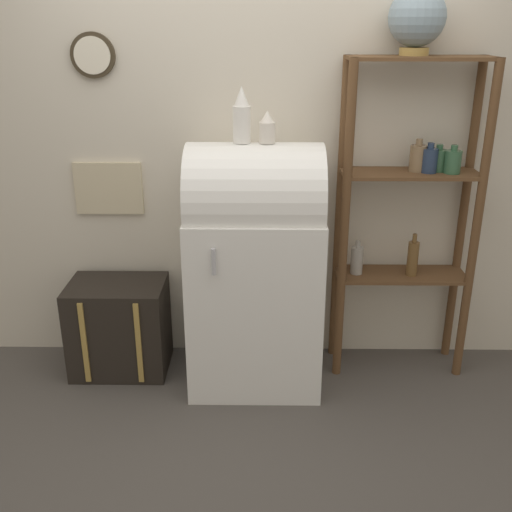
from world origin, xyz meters
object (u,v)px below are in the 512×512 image
object	(u,v)px
suitcase_trunk	(119,327)
vase_left	(242,117)
globe	(417,18)
refrigerator	(255,264)
vase_center	(267,128)

from	to	relation	value
suitcase_trunk	vase_left	distance (m)	1.46
suitcase_trunk	vase_left	xyz separation A→B (m)	(0.75, -0.06, 1.25)
globe	vase_left	xyz separation A→B (m)	(-0.89, -0.17, -0.47)
refrigerator	vase_left	distance (m)	0.82
vase_left	suitcase_trunk	bearing A→B (deg)	175.11
suitcase_trunk	refrigerator	bearing A→B (deg)	-5.21
suitcase_trunk	vase_left	world-z (taller)	vase_left
refrigerator	vase_center	size ratio (longest dim) A/B	8.50
refrigerator	vase_center	world-z (taller)	vase_center
globe	vase_center	bearing A→B (deg)	-167.03
suitcase_trunk	globe	bearing A→B (deg)	3.60
vase_center	vase_left	bearing A→B (deg)	176.72
refrigerator	suitcase_trunk	xyz separation A→B (m)	(-0.82, 0.07, -0.44)
suitcase_trunk	globe	world-z (taller)	globe
vase_left	vase_center	xyz separation A→B (m)	(0.13, -0.01, -0.06)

